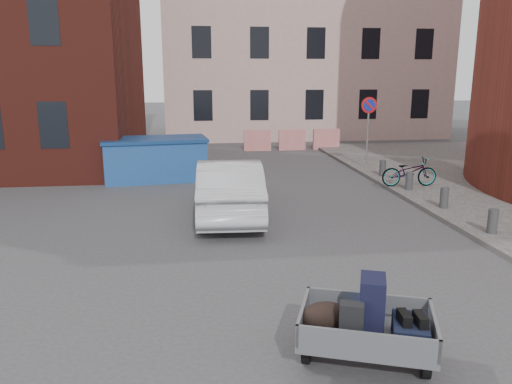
{
  "coord_description": "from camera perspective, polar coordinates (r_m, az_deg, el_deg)",
  "views": [
    {
      "loc": [
        -0.57,
        -8.7,
        3.57
      ],
      "look_at": [
        0.75,
        1.71,
        1.1
      ],
      "focal_mm": 35.0,
      "sensor_mm": 36.0,
      "label": 1
    }
  ],
  "objects": [
    {
      "name": "building_pink",
      "position": [
        31.59,
        5.12,
        19.42
      ],
      "size": [
        16.0,
        8.0,
        14.0
      ],
      "primitive_type": "cube",
      "color": "#C09E93",
      "rests_on": "ground"
    },
    {
      "name": "no_parking_sign",
      "position": [
        19.4,
        12.74,
        8.31
      ],
      "size": [
        0.6,
        0.09,
        2.65
      ],
      "color": "gray",
      "rests_on": "sidewalk"
    },
    {
      "name": "trailer",
      "position": [
        6.43,
        12.43,
        -14.51
      ],
      "size": [
        1.88,
        1.98,
        1.2
      ],
      "rotation": [
        0.0,
        0.0,
        -0.35
      ],
      "color": "black",
      "rests_on": "ground"
    },
    {
      "name": "dumpster",
      "position": [
        17.63,
        -11.41,
        3.73
      ],
      "size": [
        3.69,
        2.22,
        1.47
      ],
      "rotation": [
        0.0,
        0.0,
        0.12
      ],
      "color": "#21509E",
      "rests_on": "ground"
    },
    {
      "name": "silver_car",
      "position": [
        12.79,
        -3.07,
        0.46
      ],
      "size": [
        1.79,
        4.59,
        1.49
      ],
      "primitive_type": "imported",
      "rotation": [
        0.0,
        0.0,
        3.09
      ],
      "color": "silver",
      "rests_on": "ground"
    },
    {
      "name": "barriers",
      "position": [
        24.37,
        4.15,
        5.96
      ],
      "size": [
        4.7,
        0.18,
        1.0
      ],
      "color": "red",
      "rests_on": "ground"
    },
    {
      "name": "bicycle",
      "position": [
        16.53,
        17.11,
        2.23
      ],
      "size": [
        1.78,
        0.69,
        0.92
      ],
      "primitive_type": "imported",
      "rotation": [
        0.0,
        0.0,
        1.53
      ],
      "color": "black",
      "rests_on": "sidewalk"
    },
    {
      "name": "ground",
      "position": [
        9.42,
        -3.24,
        -9.04
      ],
      "size": [
        120.0,
        120.0,
        0.0
      ],
      "primitive_type": "plane",
      "color": "#38383A",
      "rests_on": "ground"
    },
    {
      "name": "bollards",
      "position": [
        14.13,
        20.71,
        -0.61
      ],
      "size": [
        0.22,
        9.02,
        0.55
      ],
      "color": "#3A3A3D",
      "rests_on": "sidewalk"
    }
  ]
}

